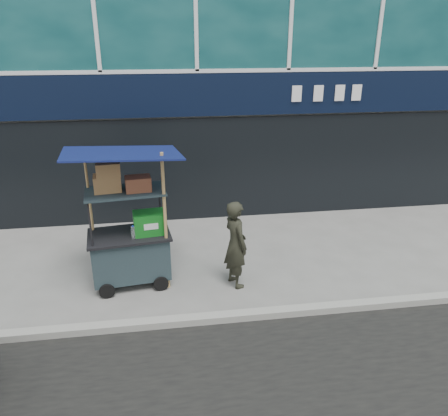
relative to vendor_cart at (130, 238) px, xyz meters
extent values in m
plane|color=slate|center=(1.44, -1.14, -0.87)|extent=(80.00, 80.00, 0.00)
cube|color=gray|center=(1.44, -1.34, -0.81)|extent=(80.00, 0.18, 0.12)
cube|color=black|center=(1.44, 2.72, 2.03)|extent=(15.68, 0.06, 0.90)
cube|color=black|center=(1.44, 2.76, 0.33)|extent=(15.68, 0.04, 2.40)
cube|color=#1A282D|center=(-0.02, 0.00, -0.33)|extent=(1.37, 0.90, 0.75)
cylinder|color=black|center=(-0.42, -0.45, -0.74)|extent=(0.26, 0.08, 0.26)
cylinder|color=black|center=(0.48, -0.34, -0.74)|extent=(0.26, 0.08, 0.26)
cube|color=black|center=(-0.02, 0.00, 0.07)|extent=(1.47, 1.00, 0.04)
cylinder|color=black|center=(-0.57, -0.39, 0.45)|extent=(0.04, 0.04, 0.81)
cylinder|color=black|center=(0.61, -0.25, 0.45)|extent=(0.04, 0.04, 0.81)
cylinder|color=black|center=(-0.65, 0.25, 0.45)|extent=(0.04, 0.04, 0.81)
cylinder|color=black|center=(0.53, 0.40, 0.45)|extent=(0.04, 0.04, 0.81)
cube|color=#1A282D|center=(-0.02, 0.00, 0.86)|extent=(1.37, 0.90, 0.03)
cylinder|color=#A07448|center=(0.61, -0.25, 0.34)|extent=(0.06, 0.06, 2.42)
cylinder|color=#A07448|center=(-0.65, 0.25, 0.29)|extent=(0.05, 0.05, 2.32)
cube|color=#0C1A46|center=(-0.02, 0.00, 1.50)|extent=(1.98, 1.50, 0.21)
cube|color=#0E5C13|center=(0.35, -0.01, 0.28)|extent=(0.58, 0.44, 0.38)
cylinder|color=silver|center=(0.07, -0.20, 0.20)|extent=(0.08, 0.08, 0.22)
cylinder|color=#1735AD|center=(0.07, -0.20, 0.32)|extent=(0.04, 0.04, 0.02)
cube|color=brown|center=(-0.29, 0.03, 1.01)|extent=(0.47, 0.37, 0.27)
cube|color=brown|center=(0.20, -0.02, 0.99)|extent=(0.44, 0.35, 0.24)
cube|color=brown|center=(-0.26, 0.01, 1.25)|extent=(0.41, 0.32, 0.22)
imported|color=black|center=(1.78, -0.31, -0.09)|extent=(0.55, 0.67, 1.57)
camera|label=1|loc=(0.62, -6.92, 3.26)|focal=35.00mm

